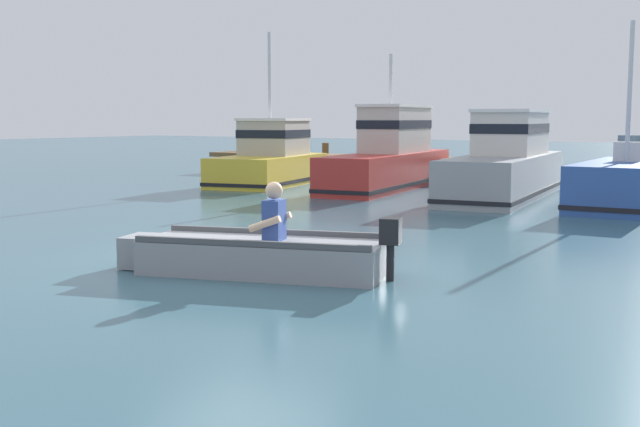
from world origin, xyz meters
The scene contains 7 objects.
ground_plane centered at (0.00, 0.00, 0.00)m, with size 120.00×120.00×0.00m, color #386070.
wooden_dock centered at (-6.24, 14.50, 0.66)m, with size 12.08×1.64×1.24m.
rowboat_with_person centered at (0.75, -0.65, 0.25)m, with size 3.67×1.96×1.19m.
moored_boat_yellow centered at (-7.26, 10.65, 0.74)m, with size 2.96×4.99×4.54m.
moored_boat_red centered at (-3.60, 11.44, 0.88)m, with size 2.43×6.95×3.79m.
moored_boat_grey centered at (0.09, 10.71, 0.83)m, with size 2.58×6.95×2.22m.
moored_boat_blue centered at (3.12, 9.87, 0.50)m, with size 1.83×4.80×4.13m.
Camera 1 is at (6.75, -8.62, 1.98)m, focal length 44.07 mm.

